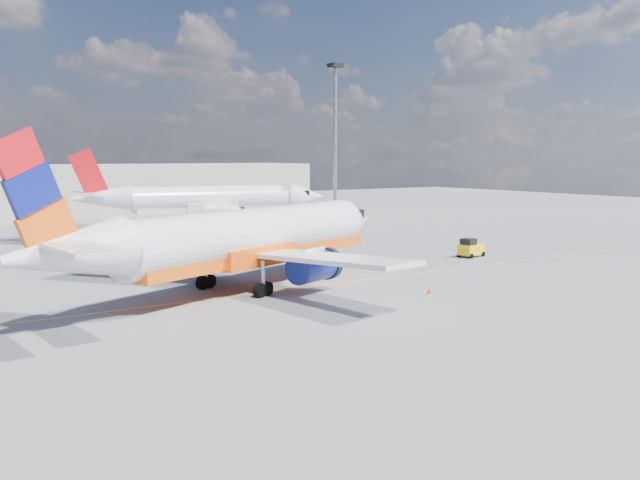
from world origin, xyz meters
TOP-DOWN VIEW (x-y plane):
  - ground at (0.00, 0.00)m, footprint 240.00×240.00m
  - taxi_line at (0.00, 3.00)m, footprint 70.00×0.15m
  - terminal_main at (5.00, 75.00)m, footprint 70.00×14.00m
  - main_jet at (-7.48, 4.55)m, footprint 35.74×27.00m
  - second_jet at (10.61, 47.88)m, footprint 34.40×26.37m
  - gse_tug at (17.92, 7.21)m, footprint 2.68×1.91m
  - traffic_cone at (2.30, -4.00)m, footprint 0.40×0.40m
  - floodlight_mast at (21.01, 33.44)m, footprint 1.51×1.51m

SIDE VIEW (x-z plane):
  - ground at x=0.00m, z-range 0.00..0.00m
  - taxi_line at x=0.00m, z-range 0.00..0.01m
  - traffic_cone at x=2.30m, z-range -0.01..0.55m
  - gse_tug at x=17.92m, z-range -0.05..1.73m
  - second_jet at x=10.61m, z-range -1.73..8.65m
  - main_jet at x=-7.48m, z-range -1.82..9.12m
  - terminal_main at x=5.00m, z-range 0.00..8.00m
  - floodlight_mast at x=21.01m, z-range 2.06..22.74m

